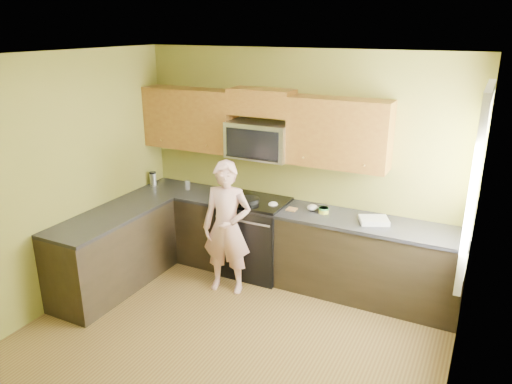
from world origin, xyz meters
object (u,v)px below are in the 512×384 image
Objects in this scene: stove at (255,236)px; woman at (227,228)px; microwave at (260,157)px; travel_mug at (154,185)px; frying_pan at (249,202)px; butter_tub at (324,213)px.

woman is at bearing -99.93° from stove.
travel_mug is (-1.50, -0.15, -0.53)m from microwave.
stove is at bearing 61.50° from frying_pan.
microwave is at bearing 90.00° from stove.
microwave is 4.06× the size of travel_mug.
frying_pan is (-0.03, -0.09, 0.47)m from stove.
travel_mug is at bearing 167.82° from frying_pan.
woman is 13.60× the size of butter_tub.
microwave is 0.49× the size of woman.
travel_mug reaches higher than frying_pan.
woman reaches higher than stove.
frying_pan is 1.47m from travel_mug.
woman is 8.27× the size of travel_mug.
stove is 0.98m from microwave.
stove is 0.48m from frying_pan.
stove is 0.96m from butter_tub.
stove is 0.61× the size of woman.
travel_mug is at bearing -174.38° from microwave.
woman reaches higher than frying_pan.
frying_pan is (0.06, 0.43, 0.18)m from woman.
woman is 0.47m from frying_pan.
microwave is at bearing 70.84° from woman.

